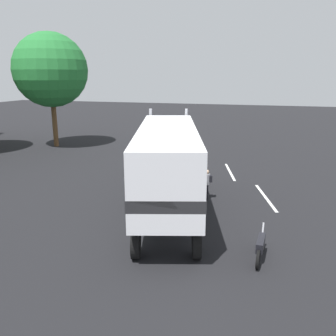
# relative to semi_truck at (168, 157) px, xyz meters

# --- Properties ---
(ground_plane) EXTENTS (120.00, 120.00, 0.00)m
(ground_plane) POSITION_rel_semi_truck_xyz_m (6.65, 1.19, -2.52)
(ground_plane) COLOR black
(lane_stripe_near) EXTENTS (4.30, 1.26, 0.01)m
(lane_stripe_near) POSITION_rel_semi_truck_xyz_m (7.46, -2.31, -2.52)
(lane_stripe_near) COLOR silver
(lane_stripe_near) RESTS_ON ground_plane
(lane_stripe_mid) EXTENTS (4.28, 1.33, 0.01)m
(lane_stripe_mid) POSITION_rel_semi_truck_xyz_m (2.67, -4.80, -2.52)
(lane_stripe_mid) COLOR silver
(lane_stripe_mid) RESTS_ON ground_plane
(semi_truck) EXTENTS (14.29, 6.33, 4.50)m
(semi_truck) POSITION_rel_semi_truck_xyz_m (0.00, 0.00, 0.00)
(semi_truck) COLOR white
(semi_truck) RESTS_ON ground_plane
(person_bystander) EXTENTS (0.38, 0.48, 1.63)m
(person_bystander) POSITION_rel_semi_truck_xyz_m (1.54, -1.74, -1.63)
(person_bystander) COLOR black
(person_bystander) RESTS_ON ground_plane
(motorcycle) EXTENTS (2.11, 0.31, 1.12)m
(motorcycle) POSITION_rel_semi_truck_xyz_m (-4.25, -4.75, -2.04)
(motorcycle) COLOR black
(motorcycle) RESTS_ON ground_plane
(tree_right) EXTENTS (6.60, 6.60, 10.24)m
(tree_right) POSITION_rel_semi_truck_xyz_m (12.08, 14.50, 4.40)
(tree_right) COLOR brown
(tree_right) RESTS_ON ground_plane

